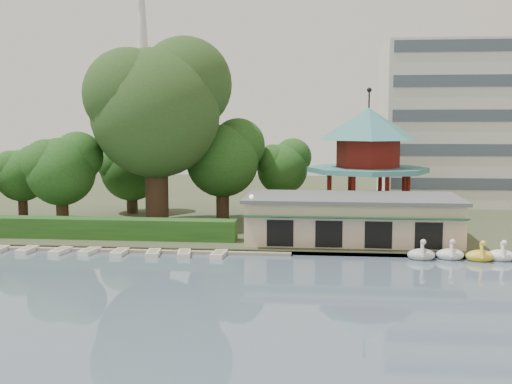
# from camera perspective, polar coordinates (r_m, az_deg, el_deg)

# --- Properties ---
(ground_plane) EXTENTS (220.00, 220.00, 0.00)m
(ground_plane) POSITION_cam_1_polar(r_m,az_deg,el_deg) (36.53, -6.20, -10.97)
(ground_plane) COLOR slate
(ground_plane) RESTS_ON ground
(shore) EXTENTS (220.00, 70.00, 0.40)m
(shore) POSITION_cam_1_polar(r_m,az_deg,el_deg) (87.04, 1.03, -0.63)
(shore) COLOR #424930
(shore) RESTS_ON ground
(embankment) EXTENTS (220.00, 0.60, 0.30)m
(embankment) POSITION_cam_1_polar(r_m,az_deg,el_deg) (53.00, -2.24, -5.28)
(embankment) COLOR gray
(embankment) RESTS_ON ground
(dock) EXTENTS (34.00, 1.60, 0.24)m
(dock) POSITION_cam_1_polar(r_m,az_deg,el_deg) (55.88, -14.57, -4.90)
(dock) COLOR gray
(dock) RESTS_ON ground
(boathouse) EXTENTS (18.60, 9.39, 3.90)m
(boathouse) POSITION_cam_1_polar(r_m,az_deg,el_deg) (56.73, 8.49, -2.29)
(boathouse) COLOR beige
(boathouse) RESTS_ON shore
(pavilion) EXTENTS (12.40, 12.40, 13.50)m
(pavilion) POSITION_cam_1_polar(r_m,az_deg,el_deg) (66.29, 9.93, 3.38)
(pavilion) COLOR beige
(pavilion) RESTS_ON shore
(broadcast_tower) EXTENTS (8.00, 8.00, 96.00)m
(broadcast_tower) POSITION_cam_1_polar(r_m,az_deg,el_deg) (182.41, -10.06, 13.61)
(broadcast_tower) COLOR silver
(broadcast_tower) RESTS_ON ground
(hedge) EXTENTS (30.00, 2.00, 1.80)m
(hedge) POSITION_cam_1_polar(r_m,az_deg,el_deg) (59.78, -16.19, -3.07)
(hedge) COLOR #25541C
(hedge) RESTS_ON shore
(lamp_post) EXTENTS (0.36, 0.36, 4.28)m
(lamp_post) POSITION_cam_1_polar(r_m,az_deg,el_deg) (53.92, -0.42, -1.63)
(lamp_post) COLOR black
(lamp_post) RESTS_ON shore
(big_tree) EXTENTS (14.02, 13.06, 18.83)m
(big_tree) POSITION_cam_1_polar(r_m,az_deg,el_deg) (64.38, -8.75, 7.79)
(big_tree) COLOR #3A281C
(big_tree) RESTS_ON shore
(small_trees) EXTENTS (39.49, 16.95, 10.70)m
(small_trees) POSITION_cam_1_polar(r_m,az_deg,el_deg) (68.75, -11.67, 2.33)
(small_trees) COLOR #3A281C
(small_trees) RESTS_ON shore
(moored_rowboats) EXTENTS (27.29, 2.65, 0.36)m
(moored_rowboats) POSITION_cam_1_polar(r_m,az_deg,el_deg) (55.37, -16.99, -5.02)
(moored_rowboats) COLOR silver
(moored_rowboats) RESTS_ON ground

